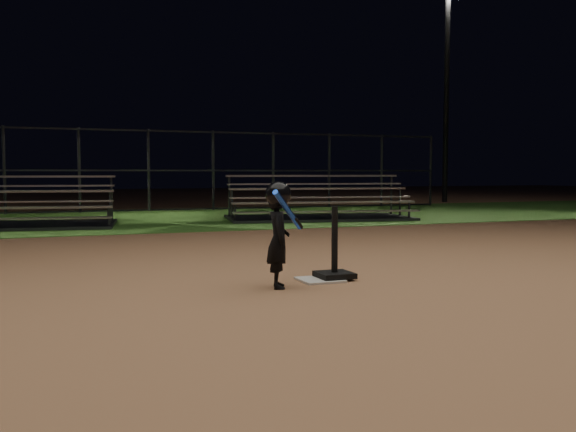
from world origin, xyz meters
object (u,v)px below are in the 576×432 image
at_px(home_plate, 320,280).
at_px(batting_tee, 335,264).
at_px(bleacher_left, 5,217).
at_px(bleacher_right, 319,210).
at_px(child_batter, 279,231).
at_px(light_pole_right, 448,77).

relative_size(home_plate, batting_tee, 0.57).
bearing_deg(bleacher_left, bleacher_right, 6.49).
bearing_deg(home_plate, batting_tee, 5.66).
bearing_deg(bleacher_right, child_batter, -106.84).
bearing_deg(bleacher_right, batting_tee, -103.21).
relative_size(home_plate, light_pole_right, 0.05).
bearing_deg(light_pole_right, bleacher_left, -157.70).
height_order(home_plate, batting_tee, batting_tee).
relative_size(batting_tee, bleacher_right, 0.16).
bearing_deg(light_pole_right, batting_tee, -128.37).
height_order(batting_tee, bleacher_left, bleacher_left).
bearing_deg(child_batter, home_plate, -53.66).
distance_m(bleacher_left, light_pole_right, 17.63).
height_order(home_plate, bleacher_left, bleacher_left).
relative_size(home_plate, bleacher_right, 0.09).
xyz_separation_m(bleacher_right, light_pole_right, (8.42, 6.65, 4.71)).
xyz_separation_m(batting_tee, bleacher_right, (3.40, 8.27, 0.06)).
xyz_separation_m(home_plate, bleacher_right, (3.58, 8.29, 0.22)).
distance_m(child_batter, bleacher_left, 9.29).
bearing_deg(child_batter, bleacher_left, 34.10).
distance_m(home_plate, light_pole_right, 19.79).
bearing_deg(light_pole_right, child_batter, -129.63).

